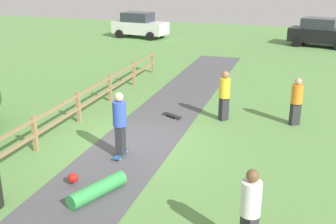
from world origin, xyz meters
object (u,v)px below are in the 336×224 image
(parked_car_black, at_px, (321,33))
(parked_car_white, at_px, (139,25))
(bystander_yellow, at_px, (224,93))
(bystander_white, at_px, (250,208))
(skater_riding, at_px, (120,121))
(skateboard_loose, at_px, (172,115))
(bystander_orange, at_px, (297,100))
(skater_fallen, at_px, (96,188))

(parked_car_black, bearing_deg, parked_car_white, -179.98)
(bystander_yellow, relative_size, bystander_white, 1.03)
(skater_riding, xyz_separation_m, bystander_white, (3.98, -3.18, -0.13))
(skateboard_loose, height_order, bystander_orange, bystander_orange)
(skater_riding, distance_m, bystander_white, 5.09)
(bystander_white, bearing_deg, bystander_yellow, 103.85)
(skater_fallen, height_order, parked_car_black, parked_car_black)
(skateboard_loose, height_order, bystander_yellow, bystander_yellow)
(skateboard_loose, relative_size, parked_car_black, 0.18)
(bystander_yellow, bearing_deg, parked_car_white, 119.97)
(skateboard_loose, relative_size, bystander_white, 0.47)
(parked_car_black, bearing_deg, skateboard_loose, -107.81)
(bystander_white, bearing_deg, skateboard_loose, 117.69)
(skateboard_loose, height_order, parked_car_white, parked_car_white)
(skater_fallen, distance_m, bystander_yellow, 6.45)
(parked_car_white, bearing_deg, skateboard_loose, -65.33)
(bystander_yellow, distance_m, parked_car_white, 19.16)
(skater_fallen, relative_size, parked_car_black, 0.35)
(skateboard_loose, distance_m, parked_car_black, 17.81)
(skater_fallen, distance_m, parked_car_white, 23.97)
(skater_riding, height_order, skater_fallen, skater_riding)
(skater_riding, bearing_deg, skater_fallen, -81.95)
(bystander_orange, bearing_deg, bystander_yellow, -173.78)
(skater_fallen, distance_m, parked_car_black, 23.39)
(skater_fallen, height_order, bystander_white, bystander_white)
(bystander_yellow, distance_m, bystander_orange, 2.42)
(bystander_yellow, xyz_separation_m, parked_car_black, (3.64, 16.60, -0.02))
(skater_riding, distance_m, skater_fallen, 2.39)
(skateboard_loose, bearing_deg, parked_car_black, 72.19)
(parked_car_white, bearing_deg, bystander_orange, -53.75)
(parked_car_white, xyz_separation_m, parked_car_black, (13.22, 0.00, 0.00))
(skater_riding, height_order, bystander_white, skater_riding)
(bystander_yellow, xyz_separation_m, bystander_orange, (2.41, 0.26, -0.08))
(skateboard_loose, bearing_deg, bystander_orange, 8.02)
(bystander_yellow, relative_size, bystander_orange, 1.08)
(bystander_yellow, distance_m, parked_car_black, 17.00)
(parked_car_black, bearing_deg, bystander_yellow, -102.38)
(skater_fallen, bearing_deg, parked_car_black, 76.23)
(parked_car_white, bearing_deg, skater_fallen, -71.38)
(skateboard_loose, bearing_deg, skater_riding, -96.97)
(skateboard_loose, relative_size, parked_car_white, 0.18)
(skateboard_loose, bearing_deg, bystander_white, -62.31)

